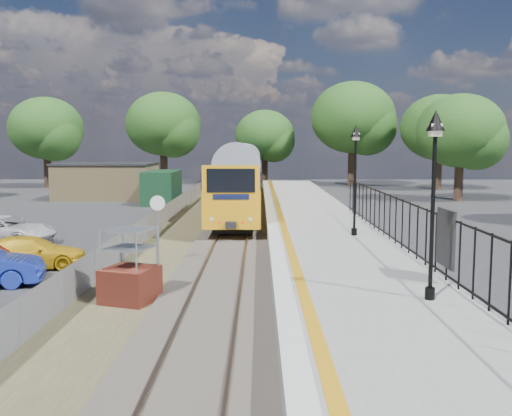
{
  "coord_description": "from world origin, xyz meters",
  "views": [
    {
      "loc": [
        1.31,
        -17.67,
        4.67
      ],
      "look_at": [
        1.18,
        6.45,
        2.0
      ],
      "focal_mm": 40.0,
      "sensor_mm": 36.0,
      "label": 1
    }
  ],
  "objects_px": {
    "victorian_lamp_south": "(434,161)",
    "train": "(243,174)",
    "victorian_lamp_north": "(356,154)",
    "speed_sign": "(158,219)",
    "brick_plinth": "(130,267)",
    "car_yellow": "(31,252)",
    "car_white": "(5,230)"
  },
  "relations": [
    {
      "from": "brick_plinth",
      "to": "victorian_lamp_south",
      "type": "bearing_deg",
      "value": -19.13
    },
    {
      "from": "train",
      "to": "victorian_lamp_north",
      "type": "bearing_deg",
      "value": -77.08
    },
    {
      "from": "victorian_lamp_south",
      "to": "train",
      "type": "height_order",
      "value": "victorian_lamp_south"
    },
    {
      "from": "victorian_lamp_north",
      "to": "car_yellow",
      "type": "height_order",
      "value": "victorian_lamp_north"
    },
    {
      "from": "victorian_lamp_south",
      "to": "brick_plinth",
      "type": "relative_size",
      "value": 2.03
    },
    {
      "from": "car_white",
      "to": "victorian_lamp_south",
      "type": "bearing_deg",
      "value": -118.81
    },
    {
      "from": "victorian_lamp_south",
      "to": "victorian_lamp_north",
      "type": "distance_m",
      "value": 10.0
    },
    {
      "from": "victorian_lamp_south",
      "to": "victorian_lamp_north",
      "type": "relative_size",
      "value": 1.0
    },
    {
      "from": "brick_plinth",
      "to": "car_yellow",
      "type": "height_order",
      "value": "brick_plinth"
    },
    {
      "from": "train",
      "to": "speed_sign",
      "type": "relative_size",
      "value": 14.63
    },
    {
      "from": "train",
      "to": "car_yellow",
      "type": "height_order",
      "value": "train"
    },
    {
      "from": "brick_plinth",
      "to": "car_yellow",
      "type": "relative_size",
      "value": 0.54
    },
    {
      "from": "victorian_lamp_north",
      "to": "car_yellow",
      "type": "xyz_separation_m",
      "value": [
        -12.68,
        -2.37,
        -3.69
      ]
    },
    {
      "from": "victorian_lamp_north",
      "to": "speed_sign",
      "type": "relative_size",
      "value": 1.65
    },
    {
      "from": "brick_plinth",
      "to": "car_white",
      "type": "relative_size",
      "value": 0.47
    },
    {
      "from": "victorian_lamp_north",
      "to": "speed_sign",
      "type": "xyz_separation_m",
      "value": [
        -7.8,
        -2.46,
        -2.4
      ]
    },
    {
      "from": "victorian_lamp_south",
      "to": "car_white",
      "type": "relative_size",
      "value": 0.96
    },
    {
      "from": "car_yellow",
      "to": "speed_sign",
      "type": "bearing_deg",
      "value": -99.05
    },
    {
      "from": "speed_sign",
      "to": "car_yellow",
      "type": "height_order",
      "value": "speed_sign"
    },
    {
      "from": "victorian_lamp_north",
      "to": "train",
      "type": "xyz_separation_m",
      "value": [
        -5.3,
        23.1,
        -1.96
      ]
    },
    {
      "from": "victorian_lamp_north",
      "to": "victorian_lamp_south",
      "type": "bearing_deg",
      "value": -88.85
    },
    {
      "from": "victorian_lamp_north",
      "to": "brick_plinth",
      "type": "bearing_deg",
      "value": -137.19
    },
    {
      "from": "car_yellow",
      "to": "car_white",
      "type": "relative_size",
      "value": 0.87
    },
    {
      "from": "victorian_lamp_south",
      "to": "speed_sign",
      "type": "height_order",
      "value": "victorian_lamp_south"
    },
    {
      "from": "car_yellow",
      "to": "car_white",
      "type": "bearing_deg",
      "value": 24.18
    },
    {
      "from": "victorian_lamp_south",
      "to": "train",
      "type": "xyz_separation_m",
      "value": [
        -5.5,
        33.1,
        -1.96
      ]
    },
    {
      "from": "brick_plinth",
      "to": "train",
      "type": "bearing_deg",
      "value": 85.29
    },
    {
      "from": "victorian_lamp_south",
      "to": "victorian_lamp_north",
      "type": "height_order",
      "value": "same"
    },
    {
      "from": "victorian_lamp_north",
      "to": "car_white",
      "type": "distance_m",
      "value": 16.71
    },
    {
      "from": "victorian_lamp_north",
      "to": "car_white",
      "type": "xyz_separation_m",
      "value": [
        -16.04,
        2.95,
        -3.63
      ]
    },
    {
      "from": "speed_sign",
      "to": "car_white",
      "type": "height_order",
      "value": "speed_sign"
    },
    {
      "from": "victorian_lamp_south",
      "to": "car_white",
      "type": "height_order",
      "value": "victorian_lamp_south"
    }
  ]
}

